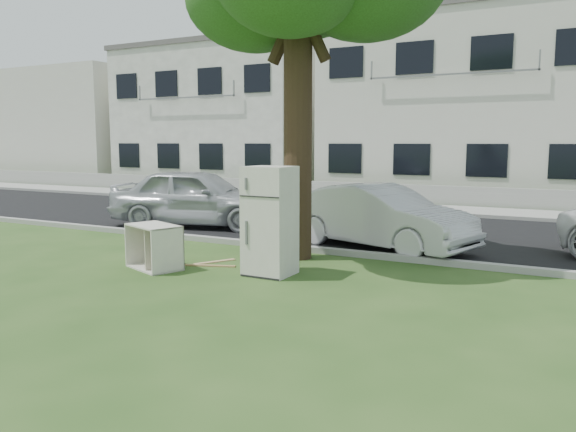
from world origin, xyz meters
The scene contains 16 objects.
ground centered at (0.00, 0.00, 0.00)m, with size 120.00×120.00×0.00m, color #28491A.
road centered at (0.00, 6.00, 0.01)m, with size 120.00×7.00×0.01m, color black.
kerb_near centered at (0.00, 2.45, 0.00)m, with size 120.00×0.18×0.12m, color gray.
kerb_far centered at (0.00, 9.55, 0.00)m, with size 120.00×0.18×0.12m, color gray.
sidewalk centered at (0.00, 11.00, 0.01)m, with size 120.00×2.80×0.01m, color gray.
low_wall centered at (0.00, 12.60, 0.35)m, with size 120.00×0.15×0.70m, color gray.
townhouse_left centered at (-12.00, 17.50, 3.52)m, with size 10.20×8.16×7.04m.
townhouse_center centered at (0.00, 17.50, 3.72)m, with size 11.22×8.16×7.44m.
filler_left centered at (-26.00, 18.00, 3.20)m, with size 16.00×9.00×6.40m, color beige.
fridge centered at (-0.20, 0.35, 0.93)m, with size 0.76×0.71×1.86m, color white.
cabinet centered at (-2.27, -0.22, 0.40)m, with size 1.02×0.63×0.80m, color silver.
plank_a centered at (-1.60, 0.34, 0.01)m, with size 1.20×0.10×0.02m, color olive.
plank_b centered at (-2.54, 0.73, 0.01)m, with size 1.00×0.10×0.02m, color #A77457.
plank_c centered at (-1.60, 0.69, 0.01)m, with size 0.84×0.09×0.02m, color tan.
car_center centered at (0.68, 3.55, 0.68)m, with size 1.44×4.13×1.36m, color silver.
car_left centered at (-4.66, 4.27, 0.79)m, with size 1.87×4.64×1.58m, color #ABAEB2.
Camera 1 is at (4.46, -7.88, 2.26)m, focal length 35.00 mm.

